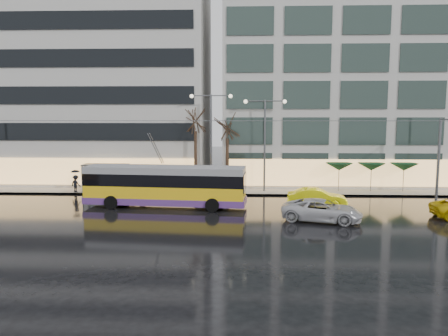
{
  "coord_description": "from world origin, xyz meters",
  "views": [
    {
      "loc": [
        4.72,
        -29.96,
        7.31
      ],
      "look_at": [
        3.42,
        5.0,
        3.01
      ],
      "focal_mm": 35.0,
      "sensor_mm": 36.0,
      "label": 1
    }
  ],
  "objects": [
    {
      "name": "building_left",
      "position": [
        -16.0,
        19.0,
        11.15
      ],
      "size": [
        34.0,
        14.0,
        22.0
      ],
      "primitive_type": "cube",
      "color": "beige",
      "rests_on": "sidewalk"
    },
    {
      "name": "taxi_b",
      "position": [
        10.8,
        4.26,
        0.76
      ],
      "size": [
        4.78,
        2.09,
        1.53
      ],
      "primitive_type": "imported",
      "rotation": [
        0.0,
        0.0,
        1.47
      ],
      "color": "#FFFB0D",
      "rests_on": "ground"
    },
    {
      "name": "pedestrian_a",
      "position": [
        -4.64,
        10.86,
        1.57
      ],
      "size": [
        1.02,
        1.04,
        2.19
      ],
      "color": "black",
      "rests_on": "sidewalk"
    },
    {
      "name": "parasol_c",
      "position": [
        20.0,
        11.0,
        2.45
      ],
      "size": [
        2.5,
        2.5,
        2.65
      ],
      "color": "#595B60",
      "rests_on": "sidewalk"
    },
    {
      "name": "street_lamp_far",
      "position": [
        7.0,
        10.8,
        5.71
      ],
      "size": [
        3.96,
        0.36,
        8.53
      ],
      "color": "#595B60",
      "rests_on": "sidewalk"
    },
    {
      "name": "tree_b",
      "position": [
        3.5,
        11.2,
        6.4
      ],
      "size": [
        3.2,
        3.2,
        7.7
      ],
      "color": "black",
      "rests_on": "sidewalk"
    },
    {
      "name": "catenary",
      "position": [
        1.0,
        7.94,
        4.25
      ],
      "size": [
        42.24,
        5.12,
        7.0
      ],
      "color": "#595B60",
      "rests_on": "ground"
    },
    {
      "name": "sedan_silver",
      "position": [
        10.37,
        -0.3,
        0.76
      ],
      "size": [
        5.94,
        3.93,
        1.52
      ],
      "primitive_type": "imported",
      "rotation": [
        0.0,
        0.0,
        1.29
      ],
      "color": "#B9B9BE",
      "rests_on": "ground"
    },
    {
      "name": "parasol_b",
      "position": [
        17.0,
        11.0,
        2.45
      ],
      "size": [
        2.5,
        2.5,
        2.65
      ],
      "color": "#595B60",
      "rests_on": "sidewalk"
    },
    {
      "name": "pedestrian_b",
      "position": [
        -5.56,
        10.55,
        0.91
      ],
      "size": [
        0.91,
        0.83,
        1.53
      ],
      "color": "black",
      "rests_on": "sidewalk"
    },
    {
      "name": "ground",
      "position": [
        0.0,
        0.0,
        0.0
      ],
      "size": [
        140.0,
        140.0,
        0.0
      ],
      "primitive_type": "plane",
      "color": "black",
      "rests_on": "ground"
    },
    {
      "name": "bus_shelter",
      "position": [
        -8.38,
        10.69,
        1.96
      ],
      "size": [
        4.2,
        1.6,
        2.51
      ],
      "color": "#595B60",
      "rests_on": "sidewalk"
    },
    {
      "name": "tree_a",
      "position": [
        0.5,
        11.0,
        7.09
      ],
      "size": [
        3.2,
        3.2,
        8.4
      ],
      "color": "black",
      "rests_on": "sidewalk"
    },
    {
      "name": "pedestrian_c",
      "position": [
        -10.51,
        9.44,
        1.26
      ],
      "size": [
        1.18,
        1.09,
        2.11
      ],
      "color": "black",
      "rests_on": "sidewalk"
    },
    {
      "name": "street_lamp_near",
      "position": [
        2.0,
        10.8,
        5.99
      ],
      "size": [
        3.96,
        0.36,
        9.03
      ],
      "color": "#595B60",
      "rests_on": "sidewalk"
    },
    {
      "name": "sidewalk",
      "position": [
        2.0,
        14.0,
        0.07
      ],
      "size": [
        80.0,
        10.0,
        0.15
      ],
      "primitive_type": "cube",
      "color": "gray",
      "rests_on": "ground"
    },
    {
      "name": "building_right",
      "position": [
        19.0,
        19.0,
        12.65
      ],
      "size": [
        32.0,
        14.0,
        25.0
      ],
      "primitive_type": "cube",
      "color": "beige",
      "rests_on": "sidewalk"
    },
    {
      "name": "kerb",
      "position": [
        2.0,
        9.05,
        0.07
      ],
      "size": [
        80.0,
        0.1,
        0.15
      ],
      "primitive_type": "cube",
      "color": "slate",
      "rests_on": "ground"
    },
    {
      "name": "parasol_a",
      "position": [
        14.0,
        11.0,
        2.45
      ],
      "size": [
        2.5,
        2.5,
        2.65
      ],
      "color": "#595B60",
      "rests_on": "sidewalk"
    },
    {
      "name": "trolleybus",
      "position": [
        -1.21,
        3.93,
        1.59
      ],
      "size": [
        12.88,
        5.48,
        5.89
      ],
      "color": "yellow",
      "rests_on": "ground"
    }
  ]
}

